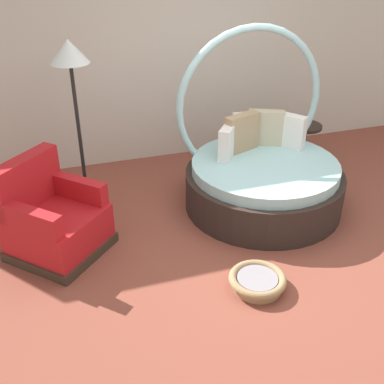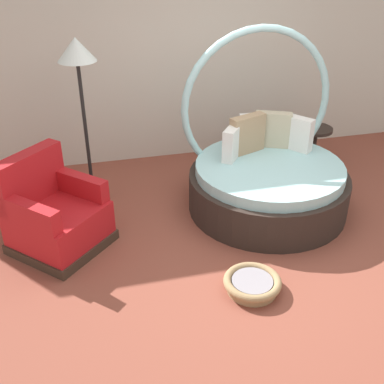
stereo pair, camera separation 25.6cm
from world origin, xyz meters
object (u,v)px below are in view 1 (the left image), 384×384
Objects in this scene: side_table at (304,132)px; floor_lamp at (71,68)px; pet_basket at (257,281)px; round_daybed at (262,172)px; red_armchair at (53,221)px.

side_table is 3.08m from floor_lamp.
pet_basket is at bearing -127.11° from side_table.
round_daybed is 3.68× the size of side_table.
red_armchair is at bearing -174.31° from round_daybed.
floor_lamp is at bearing -177.47° from side_table.
red_armchair is 3.44m from side_table.
side_table is (1.64, 2.16, 0.35)m from pet_basket.
round_daybed is at bearing 64.44° from pet_basket.
side_table is at bearing 39.48° from round_daybed.
round_daybed is 1.52m from pet_basket.
red_armchair is 2.21× the size of pet_basket.
round_daybed is 1.70× the size of red_armchair.
round_daybed reaches higher than side_table.
red_armchair is 2.17× the size of side_table.
round_daybed is at bearing 5.69° from red_armchair.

